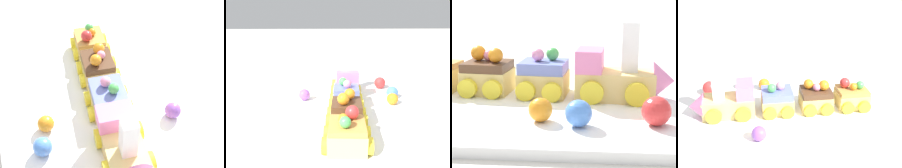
% 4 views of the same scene
% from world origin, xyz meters
% --- Properties ---
extents(ground_plane, '(10.00, 10.00, 0.00)m').
position_xyz_m(ground_plane, '(0.00, 0.00, 0.00)').
color(ground_plane, beige).
extents(display_board, '(0.74, 0.34, 0.01)m').
position_xyz_m(display_board, '(0.00, 0.00, 0.01)').
color(display_board, white).
rests_on(display_board, ground_plane).
extents(cake_train_locomotive, '(0.13, 0.08, 0.10)m').
position_xyz_m(cake_train_locomotive, '(0.11, 0.00, 0.04)').
color(cake_train_locomotive, '#E5C675').
rests_on(cake_train_locomotive, display_board).
extents(cake_car_blueberry, '(0.07, 0.08, 0.06)m').
position_xyz_m(cake_car_blueberry, '(0.01, 0.01, 0.04)').
color(cake_car_blueberry, '#E5C675').
rests_on(cake_car_blueberry, display_board).
extents(cake_car_chocolate, '(0.07, 0.08, 0.07)m').
position_xyz_m(cake_car_chocolate, '(-0.07, 0.02, 0.04)').
color(cake_car_chocolate, '#E5C675').
rests_on(cake_car_chocolate, display_board).
extents(cake_car_caramel, '(0.07, 0.08, 0.06)m').
position_xyz_m(cake_car_caramel, '(-0.15, 0.02, 0.03)').
color(cake_car_caramel, '#E5C675').
rests_on(cake_car_caramel, display_board).
extents(gumball_orange, '(0.03, 0.03, 0.03)m').
position_xyz_m(gumball_orange, '(0.02, -0.10, 0.03)').
color(gumball_orange, orange).
rests_on(gumball_orange, display_board).
extents(gumball_purple, '(0.03, 0.03, 0.03)m').
position_xyz_m(gumball_purple, '(0.06, 0.11, 0.03)').
color(gumball_purple, '#9956C6').
rests_on(gumball_purple, display_board).
extents(gumball_blue, '(0.03, 0.03, 0.03)m').
position_xyz_m(gumball_blue, '(0.06, -0.11, 0.03)').
color(gumball_blue, '#4C84E0').
rests_on(gumball_blue, display_board).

